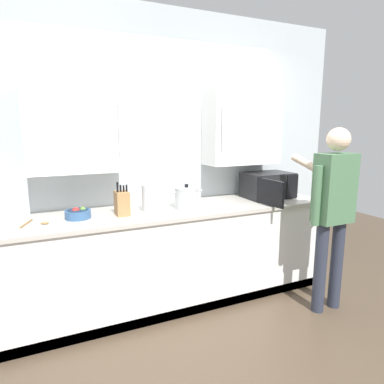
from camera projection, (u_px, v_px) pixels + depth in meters
ground_plane at (206, 334)px, 2.79m from camera, size 9.21×9.21×0.00m
back_wall_tiled at (162, 148)px, 3.40m from camera, size 4.13×0.44×2.79m
counter_unit at (176, 255)px, 3.28m from camera, size 3.08×0.71×0.92m
microwave_oven at (266, 185)px, 3.63m from camera, size 0.51×0.72×0.27m
knife_block at (122, 203)px, 2.92m from camera, size 0.11×0.15×0.29m
stock_pot at (186, 197)px, 3.18m from camera, size 0.32×0.23×0.23m
wooden_spoon at (36, 223)px, 2.66m from camera, size 0.22×0.21×0.02m
fruit_bowl at (78, 213)px, 2.83m from camera, size 0.21×0.21×0.09m
thermos_flask at (147, 198)px, 3.05m from camera, size 0.09×0.09×0.24m
person_figure at (332, 205)px, 3.01m from camera, size 0.44×0.59×1.67m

